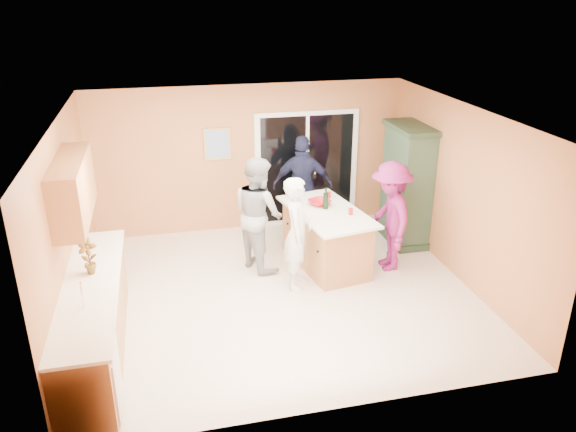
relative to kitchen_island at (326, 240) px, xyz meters
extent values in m
plane|color=white|center=(-0.90, -0.70, -0.44)|extent=(5.50, 5.50, 0.00)
cube|color=silver|center=(-0.90, -0.70, 2.16)|extent=(5.50, 5.00, 0.10)
cube|color=#E59D5E|center=(-0.90, 1.80, 0.86)|extent=(5.50, 0.10, 2.60)
cube|color=#E59D5E|center=(-0.90, -3.20, 0.86)|extent=(5.50, 0.10, 2.60)
cube|color=#E59D5E|center=(-3.65, -0.70, 0.86)|extent=(0.10, 5.00, 2.60)
cube|color=#E59D5E|center=(1.85, -0.70, 0.86)|extent=(0.10, 5.00, 2.60)
cube|color=#B17544|center=(-3.35, -1.60, 0.01)|extent=(0.60, 3.00, 0.90)
cube|color=silver|center=(-3.34, -2.70, -0.04)|extent=(0.62, 0.60, 0.72)
cube|color=white|center=(-3.33, -1.60, 0.48)|extent=(0.65, 3.05, 0.04)
cylinder|color=silver|center=(-3.35, -2.10, 0.65)|extent=(0.02, 0.02, 0.30)
cube|color=#B17544|center=(-3.48, -0.90, 1.44)|extent=(0.35, 1.60, 0.75)
cube|color=white|center=(0.15, 1.77, 0.61)|extent=(1.90, 0.05, 2.10)
cube|color=black|center=(0.15, 1.76, 0.61)|extent=(1.70, 0.03, 1.94)
cube|color=white|center=(0.15, 1.75, 0.61)|extent=(0.06, 0.04, 1.94)
cube|color=silver|center=(0.30, 1.74, 0.56)|extent=(0.02, 0.03, 0.12)
cube|color=tan|center=(-1.45, 1.78, 1.16)|extent=(0.46, 0.03, 0.56)
cube|color=#5475AE|center=(-1.45, 1.77, 1.16)|extent=(0.38, 0.02, 0.48)
cube|color=#B17544|center=(0.00, 0.00, 0.01)|extent=(1.07, 1.69, 0.89)
cube|color=white|center=(0.00, 0.00, 0.47)|extent=(1.26, 1.91, 0.04)
cube|color=black|center=(0.00, 0.00, -0.39)|extent=(0.98, 1.59, 0.10)
cube|color=#243A27|center=(1.59, 0.60, -0.38)|extent=(0.57, 1.07, 0.12)
cube|color=#38543D|center=(1.59, 0.60, 0.57)|extent=(0.50, 1.01, 1.90)
cube|color=#243A27|center=(1.59, 0.60, 1.56)|extent=(0.59, 1.11, 0.08)
imported|color=silver|center=(-0.60, -0.55, 0.41)|extent=(0.58, 0.71, 1.69)
imported|color=#9FA0A2|center=(-1.03, 0.21, 0.46)|extent=(0.96, 1.07, 1.79)
imported|color=#1A1E39|center=(-0.04, 1.29, 0.45)|extent=(1.12, 0.70, 1.78)
imported|color=#831C63|center=(0.93, -0.30, 0.43)|extent=(0.73, 1.16, 1.73)
imported|color=#AC1319|center=(-0.04, 0.25, 0.54)|extent=(0.43, 0.43, 0.08)
imported|color=#A92810|center=(-3.35, -1.32, 0.72)|extent=(0.26, 0.20, 0.44)
cylinder|color=#AC1319|center=(0.31, -0.24, 0.54)|extent=(0.09, 0.09, 0.10)
cylinder|color=#AC1319|center=(0.19, 0.52, 0.54)|extent=(0.08, 0.08, 0.10)
cylinder|color=black|center=(0.00, 0.08, 0.62)|extent=(0.08, 0.08, 0.25)
cylinder|color=black|center=(0.00, 0.08, 0.79)|extent=(0.03, 0.03, 0.09)
cylinder|color=silver|center=(-0.09, -0.33, 0.50)|extent=(0.24, 0.24, 0.01)
camera|label=1|loc=(-2.39, -7.66, 3.72)|focal=35.00mm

